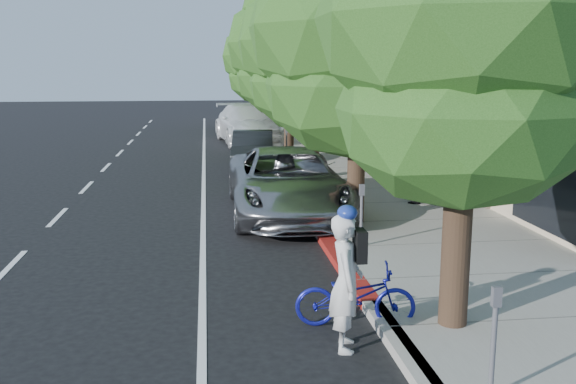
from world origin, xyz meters
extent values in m
plane|color=black|center=(0.00, 0.00, 0.00)|extent=(120.00, 120.00, 0.00)
cube|color=gray|center=(2.30, 8.00, 0.07)|extent=(4.60, 56.00, 0.15)
cube|color=#9E998E|center=(0.00, 8.00, 0.07)|extent=(0.30, 56.00, 0.15)
cube|color=maroon|center=(0.00, 1.00, 0.07)|extent=(0.32, 4.00, 0.15)
cube|color=beige|center=(9.60, 18.00, 3.50)|extent=(10.00, 36.00, 7.00)
cylinder|color=black|center=(0.90, -2.00, 1.22)|extent=(0.40, 0.40, 2.44)
ellipsoid|color=#214B16|center=(0.90, -2.00, 3.14)|extent=(3.40, 3.40, 2.72)
ellipsoid|color=#214B16|center=(0.90, -2.00, 4.33)|extent=(4.00, 4.00, 3.20)
cylinder|color=black|center=(0.90, 4.00, 1.28)|extent=(0.40, 0.40, 2.57)
ellipsoid|color=#214B16|center=(0.90, 4.00, 3.30)|extent=(4.23, 4.23, 3.38)
ellipsoid|color=#214B16|center=(0.90, 4.00, 4.55)|extent=(4.98, 4.98, 3.98)
cylinder|color=black|center=(0.90, 10.00, 1.25)|extent=(0.40, 0.40, 2.51)
ellipsoid|color=#214B16|center=(0.90, 10.00, 3.23)|extent=(4.15, 4.15, 3.32)
ellipsoid|color=#214B16|center=(0.90, 10.00, 4.44)|extent=(4.88, 4.88, 3.90)
cylinder|color=black|center=(0.90, 16.00, 1.29)|extent=(0.40, 0.40, 2.58)
ellipsoid|color=#214B16|center=(0.90, 16.00, 3.32)|extent=(4.37, 4.37, 3.50)
ellipsoid|color=#214B16|center=(0.90, 16.00, 4.58)|extent=(5.14, 5.14, 4.11)
ellipsoid|color=#214B16|center=(0.90, 16.00, 5.91)|extent=(3.86, 3.86, 3.09)
cylinder|color=black|center=(0.90, 22.00, 1.42)|extent=(0.40, 0.40, 2.83)
ellipsoid|color=#214B16|center=(0.90, 22.00, 3.64)|extent=(3.44, 3.44, 2.75)
ellipsoid|color=#214B16|center=(0.90, 22.00, 5.02)|extent=(4.05, 4.05, 3.24)
ellipsoid|color=#214B16|center=(0.90, 22.00, 6.47)|extent=(3.04, 3.04, 2.43)
cylinder|color=black|center=(0.90, 28.00, 1.20)|extent=(0.40, 0.40, 2.41)
ellipsoid|color=#214B16|center=(0.90, 28.00, 3.09)|extent=(4.17, 4.17, 3.33)
ellipsoid|color=#214B16|center=(0.90, 28.00, 4.26)|extent=(4.90, 4.90, 3.92)
ellipsoid|color=#214B16|center=(0.90, 28.00, 5.50)|extent=(3.68, 3.68, 2.94)
imported|color=silver|center=(-0.70, -2.28, 0.92)|extent=(0.54, 0.73, 1.84)
imported|color=#151791|center=(-0.40, -1.57, 0.45)|extent=(1.80, 0.84, 0.91)
imported|color=#9E9DA2|center=(-0.50, 5.50, 0.83)|extent=(2.82, 6.02, 1.67)
imported|color=black|center=(-0.81, 13.03, 0.69)|extent=(1.82, 4.28, 1.37)
imported|color=white|center=(-0.50, 21.00, 0.92)|extent=(3.27, 6.59, 1.84)
imported|color=black|center=(-0.50, 28.00, 0.75)|extent=(2.07, 4.51, 1.50)
imported|color=black|center=(2.95, 5.86, 1.00)|extent=(1.05, 1.01, 1.70)
camera|label=1|loc=(-2.47, -10.13, 3.72)|focal=40.00mm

